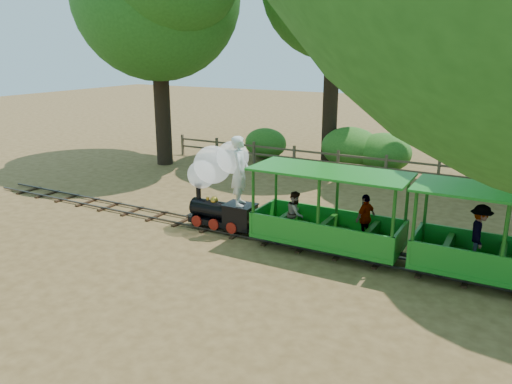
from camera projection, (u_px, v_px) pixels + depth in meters
The scene contains 10 objects.
ground at pixel (271, 240), 13.65m from camera, with size 90.00×90.00×0.00m, color olive.
track at pixel (271, 238), 13.63m from camera, with size 22.00×1.00×0.10m.
locomotive at pixel (220, 178), 14.04m from camera, with size 2.30×1.08×2.85m.
carriage_front at pixel (327, 221), 12.67m from camera, with size 3.94×1.61×2.05m.
carriage_rear at pixel (504, 249), 10.83m from camera, with size 3.94×1.61×2.05m.
fence at pixel (361, 163), 20.22m from camera, with size 18.10×0.10×1.00m.
shrub_west at pixel (266, 143), 23.64m from camera, with size 2.06×1.59×1.43m, color #2D6B1E.
shrub_mid_w at pixel (350, 148), 21.65m from camera, with size 2.59×1.99×1.79m, color #2D6B1E.
shrub_mid_e at pixel (383, 152), 21.00m from camera, with size 2.38×1.83×1.65m, color #2D6B1E.
shrub_east at pixel (508, 165), 18.80m from camera, with size 2.30×1.77×1.59m, color #2D6B1E.
Camera 1 is at (5.80, -11.36, 5.06)m, focal length 35.00 mm.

